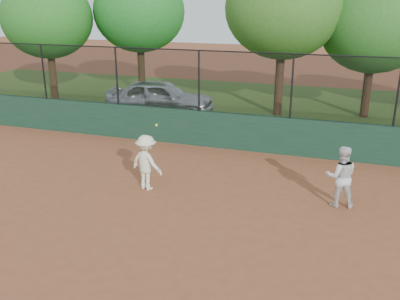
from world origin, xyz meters
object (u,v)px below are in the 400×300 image
(tree_0, at_px, (47,18))
(tree_1, at_px, (139,12))
(player_second, at_px, (341,176))
(tree_3, at_px, (375,26))
(player_main, at_px, (147,162))
(parked_car, at_px, (160,98))
(tree_2, at_px, (283,8))

(tree_0, height_order, tree_1, tree_1)
(player_second, xyz_separation_m, tree_3, (0.73, 9.20, 2.93))
(player_main, bearing_deg, tree_3, 60.40)
(tree_1, bearing_deg, parked_car, -54.51)
(player_second, distance_m, tree_1, 14.65)
(tree_2, relative_size, tree_3, 1.15)
(parked_car, bearing_deg, tree_1, 24.88)
(tree_2, bearing_deg, tree_3, 12.95)
(parked_car, distance_m, tree_2, 6.17)
(player_second, bearing_deg, tree_1, -55.74)
(tree_3, bearing_deg, parked_car, -162.44)
(tree_2, bearing_deg, parked_car, -159.12)
(player_second, height_order, tree_3, tree_3)
(player_main, height_order, tree_2, tree_2)
(tree_1, height_order, tree_3, tree_1)
(parked_car, distance_m, tree_3, 9.09)
(tree_1, bearing_deg, tree_3, -5.07)
(tree_0, height_order, tree_3, tree_0)
(player_main, bearing_deg, tree_2, 77.32)
(player_main, height_order, tree_1, tree_1)
(player_main, distance_m, tree_1, 12.36)
(tree_3, bearing_deg, tree_1, 174.93)
(tree_0, xyz_separation_m, tree_3, (14.58, 1.05, -0.16))
(parked_car, bearing_deg, tree_0, 65.72)
(parked_car, relative_size, player_second, 2.98)
(tree_0, distance_m, tree_1, 4.34)
(tree_0, relative_size, tree_1, 0.95)
(player_second, xyz_separation_m, player_main, (-4.81, -0.53, -0.02))
(tree_1, bearing_deg, player_second, -45.42)
(player_second, distance_m, player_main, 4.83)
(parked_car, height_order, tree_1, tree_1)
(player_second, height_order, tree_0, tree_0)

